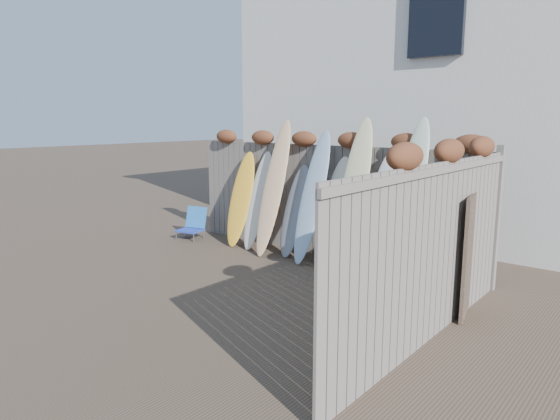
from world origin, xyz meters
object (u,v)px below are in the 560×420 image
Objects in this scene: wooden_crate at (401,291)px; surfboard_0 at (241,199)px; beach_chair at (193,224)px; lattice_panel at (470,253)px.

wooden_crate is 0.34× the size of surfboard_0.
beach_chair is 5.38m from wooden_crate.
surfboard_0 is (-4.68, 0.66, 0.14)m from lattice_panel.
wooden_crate is 1.00m from lattice_panel.
beach_chair is at bearing 163.35° from lattice_panel.
wooden_crate is at bearing -11.91° from beach_chair.
wooden_crate is 4.35m from surfboard_0.
surfboard_0 reaches higher than lattice_panel.
surfboard_0 reaches higher than wooden_crate.
beach_chair is 5.88m from lattice_panel.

